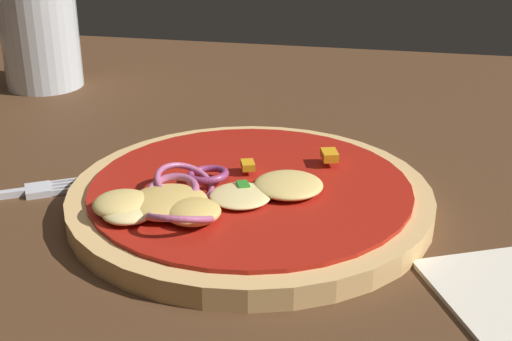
{
  "coord_description": "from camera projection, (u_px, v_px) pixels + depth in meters",
  "views": [
    {
      "loc": [
        0.05,
        -0.45,
        0.25
      ],
      "look_at": [
        -0.04,
        0.0,
        0.05
      ],
      "focal_mm": 49.82,
      "sensor_mm": 36.0,
      "label": 1
    }
  ],
  "objects": [
    {
      "name": "beer_glass",
      "position": [
        40.0,
        34.0,
        0.74
      ],
      "size": [
        0.08,
        0.08,
        0.13
      ],
      "color": "silver",
      "rests_on": "dining_table"
    },
    {
      "name": "pizza",
      "position": [
        245.0,
        197.0,
        0.49
      ],
      "size": [
        0.25,
        0.25,
        0.03
      ],
      "color": "tan",
      "rests_on": "dining_table"
    },
    {
      "name": "dining_table",
      "position": [
        311.0,
        219.0,
        0.51
      ],
      "size": [
        1.2,
        0.9,
        0.03
      ],
      "color": "#4C301C",
      "rests_on": "ground"
    }
  ]
}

